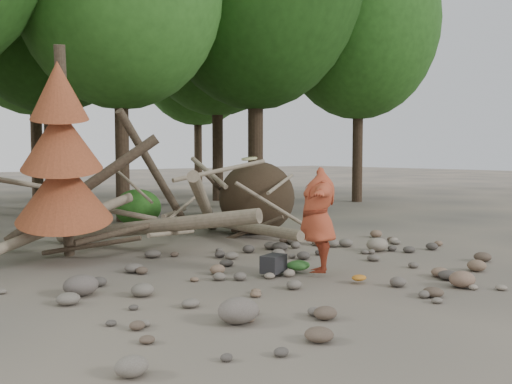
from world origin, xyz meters
TOP-DOWN VIEW (x-y plane):
  - ground at (0.00, 0.00)m, footprint 120.00×120.00m
  - deadfall_pile at (2.02, 4.24)m, footprint 8.55×5.24m
  - dead_conifer at (-3.12, 3.37)m, footprint 2.06×2.16m
  - bush_mid at (0.80, 7.80)m, footprint 1.40×1.40m
  - bush_right at (5.00, 7.00)m, footprint 2.00×2.00m
  - frisbee_thrower at (0.03, -0.57)m, footprint 2.53×1.97m
  - backpack at (-0.55, -0.02)m, footprint 0.55×0.46m
  - cloth_green at (-0.04, -0.13)m, footprint 0.48×0.40m
  - cloth_orange at (0.17, -1.42)m, footprint 0.28×0.23m
  - boulder_front_left at (-2.79, -1.91)m, footprint 0.56×0.51m
  - boulder_front_right at (1.28, -2.67)m, footprint 0.45×0.41m
  - boulder_mid_right at (2.93, 0.42)m, footprint 0.51×0.46m
  - boulder_mid_left at (-3.83, 0.77)m, footprint 0.55×0.49m

SIDE VIEW (x-z plane):
  - ground at x=0.00m, z-range 0.00..0.00m
  - cloth_orange at x=0.17m, z-range 0.00..0.10m
  - cloth_green at x=-0.04m, z-range 0.00..0.18m
  - boulder_front_right at x=1.28m, z-range 0.00..0.27m
  - boulder_mid_right at x=2.93m, z-range 0.00..0.31m
  - backpack at x=-0.55m, z-range 0.00..0.32m
  - boulder_mid_left at x=-3.83m, z-range 0.00..0.33m
  - boulder_front_left at x=-2.79m, z-range 0.00..0.34m
  - bush_mid at x=0.80m, z-range 0.00..1.12m
  - bush_right at x=5.00m, z-range 0.00..1.60m
  - deadfall_pile at x=2.02m, z-range -0.70..2.60m
  - frisbee_thrower at x=0.03m, z-range -0.02..2.07m
  - dead_conifer at x=-3.12m, z-range -0.06..4.29m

